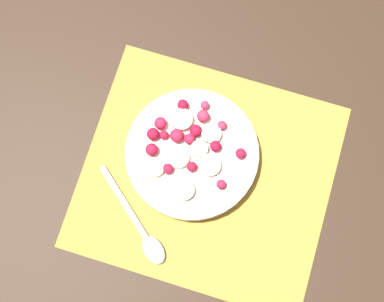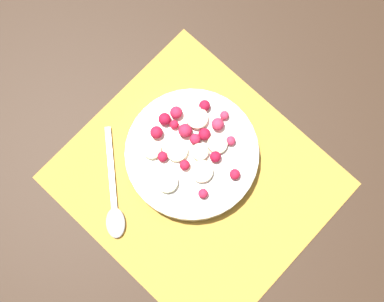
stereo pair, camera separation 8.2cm
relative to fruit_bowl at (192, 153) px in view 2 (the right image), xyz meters
The scene contains 4 objects.
ground_plane 0.05m from the fruit_bowl, 143.81° to the left, with size 3.00×3.00×0.00m, color #382619.
placemat 0.05m from the fruit_bowl, 143.81° to the left, with size 0.39×0.35×0.01m.
fruit_bowl is the anchor object (origin of this frame).
spoon 0.15m from the fruit_bowl, 77.18° to the left, with size 0.15×0.13×0.01m.
Camera 2 is at (-0.09, 0.11, 0.85)m, focal length 50.00 mm.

